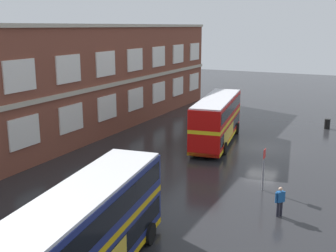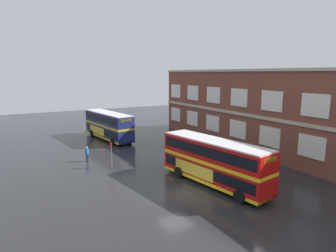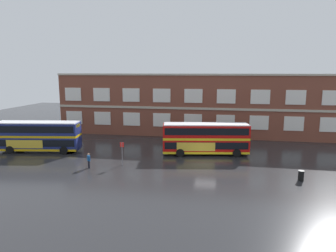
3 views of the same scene
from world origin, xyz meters
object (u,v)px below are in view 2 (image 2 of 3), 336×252
at_px(double_decker_near, 108,125).
at_px(waiting_passenger, 87,153).
at_px(double_decker_middle, 214,161).
at_px(bus_stand_flag, 111,152).

bearing_deg(double_decker_near, waiting_passenger, -30.06).
height_order(double_decker_near, double_decker_middle, same).
xyz_separation_m(double_decker_middle, waiting_passenger, (-12.49, -8.18, -1.22)).
relative_size(double_decker_near, bus_stand_flag, 4.17).
xyz_separation_m(double_decker_near, waiting_passenger, (9.73, -5.63, -1.22)).
relative_size(double_decker_middle, waiting_passenger, 6.63).
distance_m(waiting_passenger, bus_stand_flag, 3.83).
height_order(double_decker_near, bus_stand_flag, double_decker_near).
height_order(double_decker_middle, waiting_passenger, double_decker_middle).
bearing_deg(double_decker_near, bus_stand_flag, -16.57).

